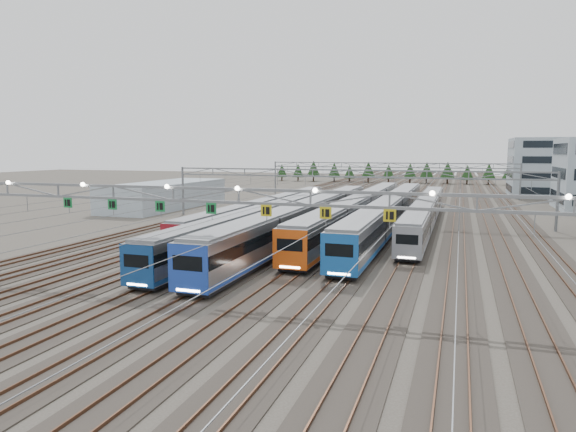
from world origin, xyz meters
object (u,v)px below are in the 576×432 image
(train_d, at_px, (360,209))
(gantry_far, at_px, (389,169))
(train_a, at_px, (267,210))
(train_f, at_px, (426,212))
(gantry_mid, at_px, (349,180))
(train_e, at_px, (391,212))
(train_c, at_px, (308,217))
(gantry_near, at_px, (237,199))
(train_b, at_px, (263,221))
(depot_bldg_north, at_px, (561,167))
(west_shed, at_px, (166,195))

(train_d, height_order, gantry_far, gantry_far)
(train_a, height_order, train_f, train_f)
(train_a, bearing_deg, gantry_far, 77.20)
(gantry_mid, relative_size, gantry_far, 1.00)
(train_e, bearing_deg, train_f, 36.91)
(train_c, bearing_deg, train_e, 47.99)
(train_e, xyz_separation_m, gantry_near, (-6.80, -36.28, 4.79))
(train_c, xyz_separation_m, train_f, (13.50, 13.37, -0.26))
(train_c, bearing_deg, gantry_mid, 80.76)
(train_b, bearing_deg, depot_bldg_north, 59.59)
(gantry_mid, bearing_deg, gantry_far, 90.00)
(train_d, relative_size, depot_bldg_north, 2.92)
(gantry_mid, distance_m, west_shed, 38.13)
(gantry_near, bearing_deg, west_shed, 126.84)
(gantry_near, xyz_separation_m, gantry_far, (0.05, 85.12, -0.70))
(train_d, bearing_deg, train_f, 13.52)
(train_a, xyz_separation_m, train_b, (4.50, -13.25, 0.19))
(train_f, relative_size, gantry_mid, 0.95)
(train_b, relative_size, train_e, 0.81)
(train_b, bearing_deg, west_shed, 138.37)
(train_b, xyz_separation_m, gantry_mid, (6.75, 17.75, 4.24))
(gantry_near, bearing_deg, train_c, 94.79)
(train_a, bearing_deg, train_c, -46.02)
(train_a, height_order, gantry_near, gantry_near)
(gantry_near, bearing_deg, train_a, 107.46)
(train_c, relative_size, train_f, 1.13)
(west_shed, bearing_deg, train_f, -11.12)
(train_b, bearing_deg, train_c, 41.06)
(train_d, distance_m, train_e, 4.66)
(gantry_near, relative_size, gantry_far, 1.00)
(gantry_near, bearing_deg, train_f, 74.10)
(train_c, xyz_separation_m, train_e, (9.00, 9.99, -0.04))
(train_f, height_order, gantry_mid, gantry_mid)
(train_a, bearing_deg, west_shed, 152.19)
(west_shed, bearing_deg, train_b, -41.63)
(train_b, distance_m, gantry_near, 23.87)
(train_d, xyz_separation_m, gantry_near, (-2.30, -37.49, 4.80))
(depot_bldg_north, bearing_deg, gantry_far, -160.70)
(train_f, xyz_separation_m, gantry_mid, (-11.25, 0.46, 4.32))
(train_a, relative_size, train_e, 0.84)
(train_e, xyz_separation_m, gantry_mid, (-6.75, 3.84, 4.09))
(depot_bldg_north, bearing_deg, train_c, -119.09)
(train_e, relative_size, depot_bldg_north, 2.90)
(train_d, distance_m, depot_bldg_north, 70.68)
(train_c, relative_size, gantry_mid, 1.07)
(train_f, xyz_separation_m, west_shed, (-48.09, 9.45, 0.31))
(train_a, relative_size, west_shed, 1.78)
(train_e, bearing_deg, gantry_near, -100.61)
(train_d, distance_m, gantry_far, 47.85)
(gantry_near, bearing_deg, train_b, 106.68)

